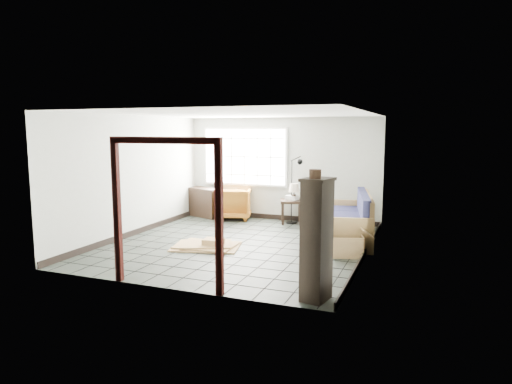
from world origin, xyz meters
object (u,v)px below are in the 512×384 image
at_px(armchair, 234,202).
at_px(tall_shelf, 317,239).
at_px(futon_sofa, 352,223).
at_px(side_table, 291,204).

relative_size(armchair, tall_shelf, 0.53).
bearing_deg(futon_sofa, tall_shelf, -99.77).
bearing_deg(tall_shelf, futon_sofa, 103.06).
bearing_deg(armchair, tall_shelf, 108.28).
relative_size(futon_sofa, armchair, 2.69).
height_order(futon_sofa, armchair, futon_sofa).
height_order(futon_sofa, side_table, futon_sofa).
bearing_deg(side_table, futon_sofa, -35.23).
bearing_deg(tall_shelf, armchair, 136.28).
distance_m(side_table, tall_shelf, 5.10).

